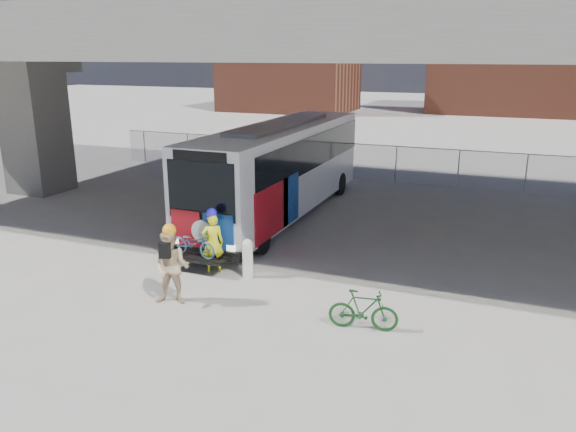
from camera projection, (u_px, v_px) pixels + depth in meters
The scene contains 9 objects.
ground at pixel (286, 257), 17.79m from camera, with size 160.00×160.00×0.00m, color #9E9991.
bus at pixel (281, 163), 21.83m from camera, with size 2.67×12.92×3.69m.
overpass at pixel (329, 43), 19.54m from camera, with size 40.00×16.00×7.95m.
chainlink_fence at pixel (377, 153), 28.08m from camera, with size 30.00×0.06×30.00m.
brick_buildings at pixel (471, 62), 58.77m from camera, with size 54.00×22.00×12.00m.
bollard at pixel (248, 257), 16.02m from camera, with size 0.30×0.30×1.14m.
cyclist_hivis at pixel (213, 241), 16.34m from camera, with size 0.77×0.71×1.94m.
cyclist_tan at pixel (171, 266), 14.19m from camera, with size 1.11×0.96×2.15m.
bike_parked at pixel (363, 310), 12.97m from camera, with size 0.46×1.62×0.97m, color #144118.
Camera 1 is at (6.37, -15.48, 6.18)m, focal length 35.00 mm.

